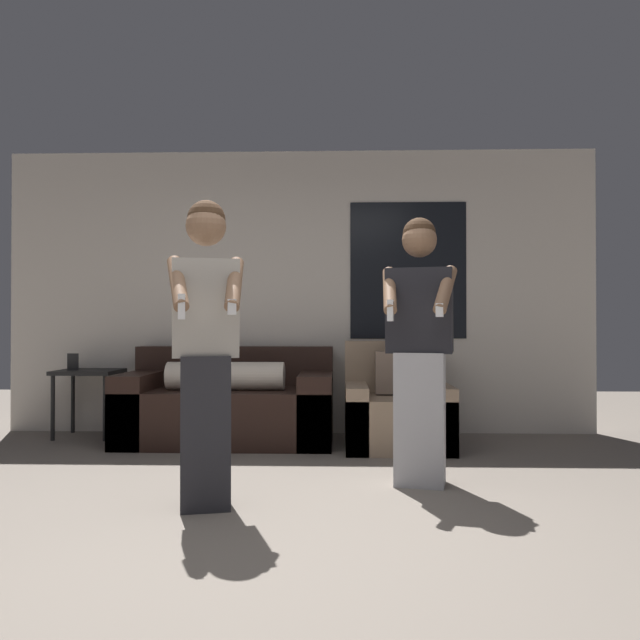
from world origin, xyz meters
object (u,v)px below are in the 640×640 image
Objects in this scene: side_table at (88,379)px; person_left at (206,347)px; couch at (229,406)px; person_right at (420,348)px; armchair at (397,411)px.

person_left is (1.57, -2.22, 0.37)m from side_table.
side_table is 2.75m from person_left.
couch is 1.38m from side_table.
person_left reaches higher than side_table.
person_right is (1.26, 0.56, -0.02)m from person_left.
side_table is 0.45× the size of person_right.
couch is at bearing -8.98° from side_table.
couch is 2.06× the size of armchair.
person_right is (1.49, -1.45, 0.56)m from couch.
couch is 2.38× the size of side_table.
couch is 1.06× the size of person_left.
person_right is at bearing 23.86° from person_left.
person_right is at bearing -30.46° from side_table.
person_left reaches higher than armchair.
person_right is at bearing -88.68° from armchair.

